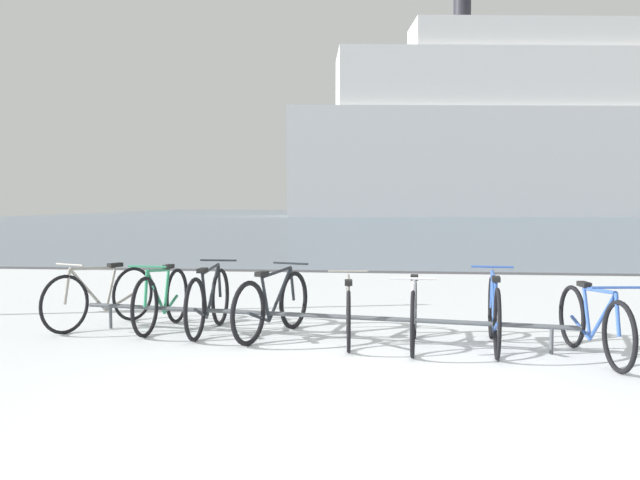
# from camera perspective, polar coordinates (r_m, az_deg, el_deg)

# --- Properties ---
(ground) EXTENTS (80.00, 132.00, 0.08)m
(ground) POSITION_cam_1_polar(r_m,az_deg,el_deg) (59.03, 6.13, 1.64)
(ground) COLOR silver
(bike_rack) EXTENTS (5.60, 1.00, 0.31)m
(bike_rack) POSITION_cam_1_polar(r_m,az_deg,el_deg) (7.72, -0.78, -6.31)
(bike_rack) COLOR #4C5156
(bike_rack) RESTS_ON ground
(bicycle_0) EXTENTS (0.79, 1.62, 0.82)m
(bicycle_0) POSITION_cam_1_polar(r_m,az_deg,el_deg) (8.93, -17.71, -4.52)
(bicycle_0) COLOR black
(bicycle_0) RESTS_ON ground
(bicycle_1) EXTENTS (0.46, 1.65, 0.82)m
(bicycle_1) POSITION_cam_1_polar(r_m,az_deg,el_deg) (8.55, -12.96, -4.81)
(bicycle_1) COLOR black
(bicycle_1) RESTS_ON ground
(bicycle_2) EXTENTS (0.46, 1.73, 0.83)m
(bicycle_2) POSITION_cam_1_polar(r_m,az_deg,el_deg) (8.25, -9.21, -5.01)
(bicycle_2) COLOR black
(bicycle_2) RESTS_ON ground
(bicycle_3) EXTENTS (0.66, 1.71, 0.82)m
(bicycle_3) POSITION_cam_1_polar(r_m,az_deg,el_deg) (7.93, -3.94, -5.36)
(bicycle_3) COLOR black
(bicycle_3) RESTS_ON ground
(bicycle_4) EXTENTS (0.46, 1.60, 0.76)m
(bicycle_4) POSITION_cam_1_polar(r_m,az_deg,el_deg) (7.58, 2.36, -5.93)
(bicycle_4) COLOR black
(bicycle_4) RESTS_ON ground
(bicycle_5) EXTENTS (0.46, 1.65, 0.79)m
(bicycle_5) POSITION_cam_1_polar(r_m,az_deg,el_deg) (7.40, 7.76, -6.07)
(bicycle_5) COLOR black
(bicycle_5) RESTS_ON ground
(bicycle_6) EXTENTS (0.46, 1.76, 0.84)m
(bicycle_6) POSITION_cam_1_polar(r_m,az_deg,el_deg) (7.51, 14.21, -5.86)
(bicycle_6) COLOR black
(bicycle_6) RESTS_ON ground
(bicycle_7) EXTENTS (0.46, 1.75, 0.78)m
(bicycle_7) POSITION_cam_1_polar(r_m,az_deg,el_deg) (7.31, 21.71, -6.45)
(bicycle_7) COLOR black
(bicycle_7) RESTS_ON ground
(ferry_ship) EXTENTS (53.38, 17.21, 25.20)m
(ferry_ship) POSITION_cam_1_polar(r_m,az_deg,el_deg) (77.43, 17.01, 8.17)
(ferry_ship) COLOR silver
(ferry_ship) RESTS_ON ground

